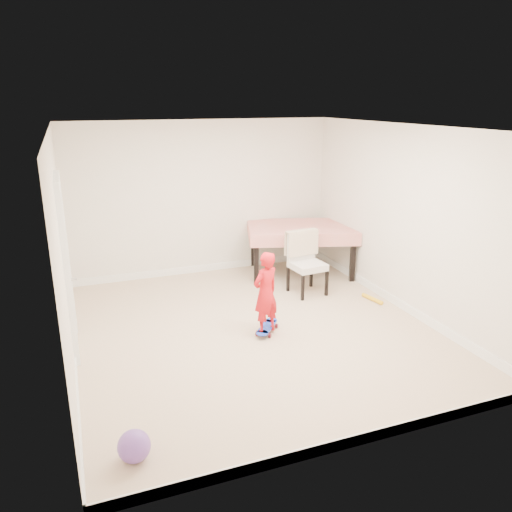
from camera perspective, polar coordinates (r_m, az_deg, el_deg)
name	(u,v)px	position (r m, az deg, el deg)	size (l,w,h in m)	color
ground	(254,329)	(6.68, -0.20, -8.38)	(5.00, 5.00, 0.00)	#C8AA8B
ceiling	(254,129)	(6.01, -0.23, 14.31)	(4.50, 5.00, 0.04)	white
wall_back	(203,199)	(8.53, -6.09, 6.52)	(4.50, 0.04, 2.60)	silver
wall_front	(362,310)	(4.11, 12.03, -6.08)	(4.50, 0.04, 2.60)	silver
wall_left	(64,253)	(5.86, -21.12, 0.27)	(0.04, 5.00, 2.60)	silver
wall_right	(404,220)	(7.28, 16.51, 3.97)	(0.04, 5.00, 2.60)	silver
door	(67,269)	(6.22, -20.79, -1.37)	(0.10, 0.94, 2.11)	white
baseboard_back	(205,268)	(8.86, -5.85, -1.36)	(4.50, 0.02, 0.12)	white
baseboard_front	(354,441)	(4.74, 11.09, -20.01)	(4.50, 0.02, 0.12)	white
baseboard_left	(75,355)	(6.31, -19.96, -10.54)	(0.02, 5.00, 0.12)	white
baseboard_right	(397,302)	(7.66, 15.77, -5.07)	(0.02, 5.00, 0.12)	white
dining_table	(301,250)	(8.66, 5.13, 0.74)	(1.79, 1.12, 0.85)	red
dining_chair	(308,264)	(7.73, 5.93, -0.87)	(0.53, 0.61, 0.98)	silver
skateboard	(267,329)	(6.60, 1.26, -8.33)	(0.55, 0.20, 0.08)	blue
child	(266,296)	(6.33, 1.10, -4.54)	(0.39, 0.26, 1.08)	red
balloon	(134,446)	(4.59, -13.76, -20.36)	(0.28, 0.28, 0.28)	#7247AB
foam_toy	(372,299)	(7.76, 13.15, -4.79)	(0.06, 0.06, 0.40)	yellow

